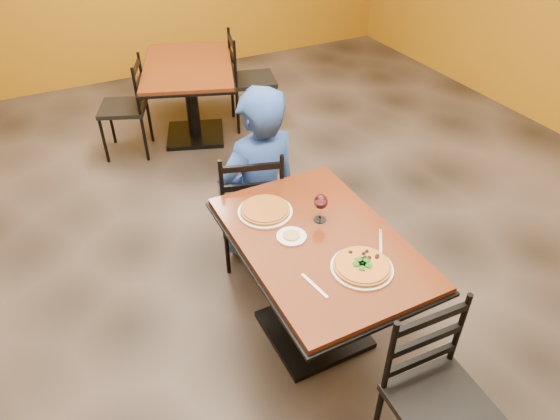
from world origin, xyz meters
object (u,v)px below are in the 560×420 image
wine_glass (321,207)px  table_main (318,266)px  diner (259,175)px  plate_far (265,212)px  chair_second_left (123,108)px  plate_main (362,268)px  chair_main_near (442,408)px  pizza_far (265,209)px  chair_second_right (253,80)px  chair_main_far (250,201)px  side_plate (292,237)px  pizza_main (362,266)px  table_second (190,84)px

wine_glass → table_main: bearing=-121.2°
diner → plate_far: (-0.20, -0.54, 0.12)m
chair_second_left → plate_main: bearing=32.2°
chair_main_near → pizza_far: bearing=103.7°
pizza_far → diner: bearing=69.2°
chair_second_right → pizza_far: size_ratio=3.38×
chair_main_far → side_plate: 0.83m
plate_far → pizza_far: size_ratio=1.11×
chair_main_far → chair_second_right: bearing=-97.2°
chair_main_near → plate_main: (-0.02, 0.64, 0.30)m
table_main → chair_second_right: size_ratio=1.30×
diner → pizza_main: (0.02, -1.16, 0.14)m
chair_second_left → plate_main: (0.55, -2.98, 0.31)m
table_second → chair_second_left: (-0.65, 0.00, -0.11)m
chair_second_right → pizza_main: size_ratio=3.33×
pizza_main → plate_far: 0.67m
table_second → plate_main: (-0.09, -2.98, 0.20)m
chair_second_right → pizza_far: (-0.97, -2.35, 0.30)m
table_main → chair_main_near: bearing=-84.2°
table_second → chair_main_far: bearing=-96.3°
pizza_main → plate_far: size_ratio=0.92×
chair_main_far → pizza_far: bearing=94.1°
plate_far → pizza_main: bearing=-69.9°
table_second → diner: 1.82m
plate_far → wine_glass: wine_glass is taller
plate_main → chair_second_right: bearing=76.0°
chair_main_far → diner: diner is taller
table_main → table_second: same height
plate_main → pizza_main: 0.02m
table_main → chair_second_right: chair_second_right is taller
diner → pizza_main: size_ratio=4.44×
chair_main_near → diner: size_ratio=0.72×
chair_main_near → pizza_main: chair_main_near is taller
pizza_far → side_plate: size_ratio=1.75×
pizza_far → wine_glass: 0.32m
table_main → chair_second_left: size_ratio=1.38×
chair_second_left → pizza_main: bearing=32.2°
table_second → chair_main_near: bearing=-91.1°
chair_main_far → wine_glass: bearing=117.1°
table_second → chair_main_near: chair_main_near is taller
chair_second_left → side_plate: size_ratio=5.59×
table_second → chair_second_left: chair_second_left is taller
chair_main_far → chair_second_left: bearing=-58.9°
table_main → pizza_far: bearing=115.1°
pizza_main → side_plate: pizza_main is taller
pizza_far → side_plate: bearing=-83.0°
chair_main_far → diner: bearing=-142.6°
table_main → wine_glass: (0.08, 0.14, 0.28)m
chair_second_left → pizza_far: 2.40m
chair_main_far → table_second: bearing=-78.7°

